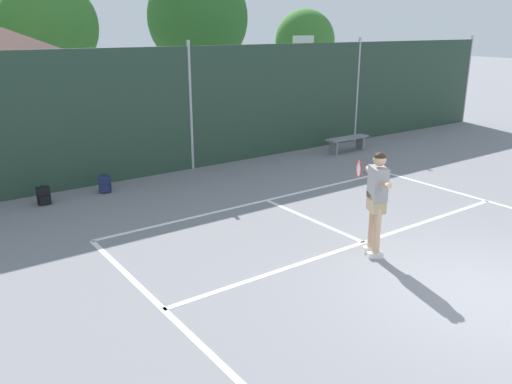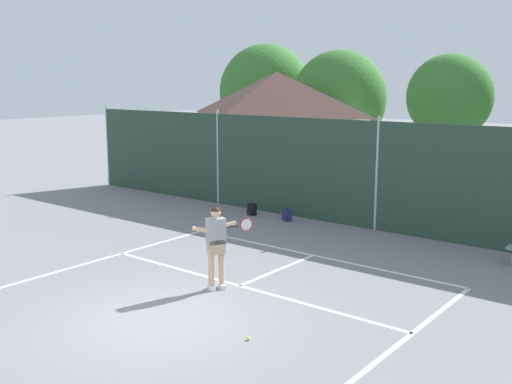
# 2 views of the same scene
# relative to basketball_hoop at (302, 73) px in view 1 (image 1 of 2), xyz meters

# --- Properties ---
(ground_plane) EXTENTS (120.00, 120.00, 0.00)m
(ground_plane) POSITION_rel_basketball_hoop_xyz_m (-5.25, -10.47, -2.31)
(ground_plane) COLOR gray
(court_markings) EXTENTS (8.30, 11.10, 0.01)m
(court_markings) POSITION_rel_basketball_hoop_xyz_m (-5.25, -9.83, -2.31)
(court_markings) COLOR white
(court_markings) RESTS_ON ground
(chainlink_fence) EXTENTS (26.09, 0.09, 3.50)m
(chainlink_fence) POSITION_rel_basketball_hoop_xyz_m (-5.25, -1.47, -0.63)
(chainlink_fence) COLOR #284233
(chainlink_fence) RESTS_ON ground
(basketball_hoop) EXTENTS (0.90, 0.67, 3.55)m
(basketball_hoop) POSITION_rel_basketball_hoop_xyz_m (0.00, 0.00, 0.00)
(basketball_hoop) COLOR #284CB2
(basketball_hoop) RESTS_ON ground
(treeline_backdrop) EXTENTS (26.80, 4.51, 6.53)m
(treeline_backdrop) POSITION_rel_basketball_hoop_xyz_m (-8.16, 7.29, 1.55)
(treeline_backdrop) COLOR brown
(treeline_backdrop) RESTS_ON ground
(tennis_player) EXTENTS (0.65, 1.33, 1.85)m
(tennis_player) POSITION_rel_basketball_hoop_xyz_m (-5.52, -8.45, -1.20)
(tennis_player) COLOR silver
(tennis_player) RESTS_ON ground
(backpack_black) EXTENTS (0.29, 0.26, 0.46)m
(backpack_black) POSITION_rel_basketball_hoop_xyz_m (-9.50, -2.26, -2.12)
(backpack_black) COLOR black
(backpack_black) RESTS_ON ground
(backpack_navy) EXTENTS (0.33, 0.32, 0.46)m
(backpack_navy) POSITION_rel_basketball_hoop_xyz_m (-8.06, -2.19, -2.12)
(backpack_navy) COLOR navy
(backpack_navy) RESTS_ON ground
(courtside_bench) EXTENTS (1.60, 0.36, 0.48)m
(courtside_bench) POSITION_rel_basketball_hoop_xyz_m (-0.23, -2.59, -1.95)
(courtside_bench) COLOR gray
(courtside_bench) RESTS_ON ground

